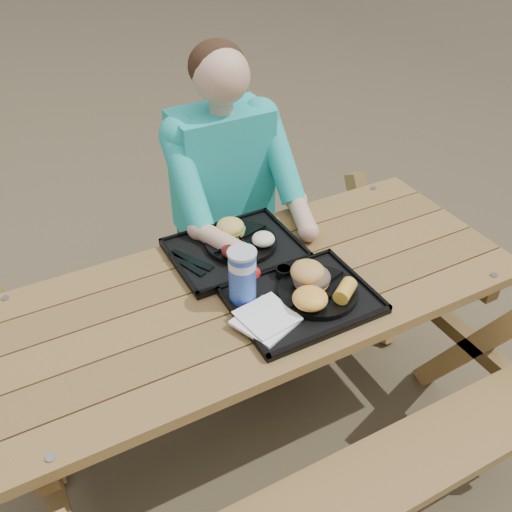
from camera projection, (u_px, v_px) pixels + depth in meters
name	position (u px, v px, depth m)	size (l,w,h in m)	color
ground	(256.00, 426.00, 2.36)	(60.00, 60.00, 0.00)	#999999
picnic_table	(256.00, 364.00, 2.13)	(1.80, 1.49, 0.75)	#999999
tray_near	(302.00, 301.00, 1.84)	(0.45, 0.35, 0.02)	black
tray_far	(235.00, 251.00, 2.06)	(0.45, 0.35, 0.02)	black
plate_near	(318.00, 292.00, 1.84)	(0.26, 0.26, 0.02)	black
plate_far	(241.00, 243.00, 2.06)	(0.26, 0.26, 0.02)	black
napkin_stack	(266.00, 320.00, 1.74)	(0.16, 0.16, 0.02)	white
soda_cup	(242.00, 277.00, 1.78)	(0.09, 0.09, 0.18)	#163CAA
condiment_bbq	(284.00, 272.00, 1.91)	(0.06, 0.06, 0.03)	#340B05
condiment_mustard	(301.00, 267.00, 1.94)	(0.05, 0.05, 0.03)	gold
sandwich	(312.00, 269.00, 1.83)	(0.12, 0.12, 0.12)	#DC9E4D
mac_cheese	(310.00, 298.00, 1.76)	(0.11, 0.11, 0.06)	#FFB843
corn_cob	(345.00, 291.00, 1.79)	(0.09, 0.09, 0.05)	yellow
cutlery_far	(191.00, 260.00, 1.99)	(0.03, 0.18, 0.01)	black
burger	(230.00, 223.00, 2.06)	(0.10, 0.10, 0.09)	#F0BE55
baked_beans	(233.00, 251.00, 1.97)	(0.08, 0.08, 0.04)	#541210
potato_salad	(263.00, 239.00, 2.02)	(0.08, 0.08, 0.05)	white
diner	(226.00, 221.00, 2.43)	(0.48, 0.84, 1.28)	#1BC0A7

